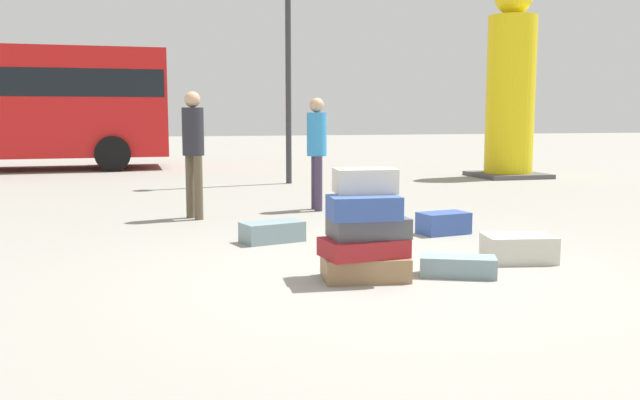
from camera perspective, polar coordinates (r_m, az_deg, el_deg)
ground_plane at (r=6.32m, az=5.00°, el=-6.27°), size 80.00×80.00×0.00m
suitcase_tower at (r=6.12m, az=3.76°, el=-2.65°), size 0.80×0.63×0.98m
suitcase_slate_right_side at (r=7.94m, az=-3.98°, el=-2.64°), size 0.77×0.54×0.23m
suitcase_navy_left_side at (r=8.58m, az=10.19°, el=-1.90°), size 0.65×0.46×0.26m
suitcase_slate_white_trunk at (r=6.39m, az=11.33°, el=-5.40°), size 0.74×0.54×0.18m
suitcase_cream_behind_tower at (r=7.14m, az=16.12°, el=-3.88°), size 0.74×0.54×0.27m
person_bearded_onlooker at (r=9.73m, az=-10.45°, el=4.66°), size 0.30×0.32×1.77m
person_tourist_with_camera at (r=10.45m, az=-0.27°, el=4.70°), size 0.30×0.34×1.70m
yellow_dummy_statue at (r=16.59m, az=15.50°, el=8.83°), size 1.54×1.54×4.53m
parked_bus at (r=19.79m, az=-24.58°, el=7.57°), size 8.13×2.90×3.15m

